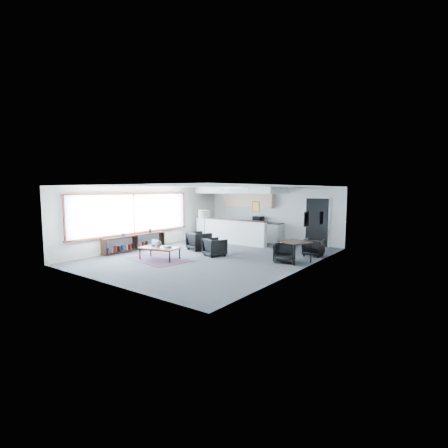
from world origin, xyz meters
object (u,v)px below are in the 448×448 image
Objects in this scene: armchair_right at (215,246)px; laptop at (154,244)px; floor_lamp at (204,215)px; coffee_table at (160,248)px; dining_chair_near at (284,254)px; dining_table at (295,243)px; book_stack at (167,247)px; dining_chair_far at (313,248)px; ceramic_pot at (158,244)px; armchair_left at (199,240)px; microwave at (258,218)px.

laptop is at bearing 65.90° from armchair_right.
coffee_table is at bearing -92.48° from floor_lamp.
floor_lamp is at bearing -10.12° from armchair_right.
laptop is 0.57× the size of dining_chair_near.
dining_table is at bearing -143.20° from armchair_right.
laptop is 4.69m from dining_chair_near.
book_stack is (0.79, -0.06, -0.03)m from laptop.
floor_lamp is 3.80m from dining_chair_near.
dining_chair_far is at bearing 30.32° from coffee_table.
dining_chair_far is (4.03, 1.54, -1.13)m from floor_lamp.
armchair_left reaches higher than ceramic_pot.
ceramic_pot is at bearing -167.29° from book_stack.
coffee_table is 2.51× the size of dining_chair_near.
dining_table is at bearing 79.30° from dining_chair_far.
armchair_left is 0.75× the size of dining_table.
microwave reaches higher than coffee_table.
ceramic_pot is 4.77m from dining_table.
microwave is (-3.42, 3.29, 0.44)m from dining_table.
laptop is 0.56× the size of dining_chair_far.
dining_table reaches higher than dining_chair_near.
ceramic_pot reaches higher than dining_chair_near.
microwave is at bearing -34.25° from dining_chair_far.
armchair_left is at bearing 159.65° from dining_chair_near.
microwave reaches higher than dining_chair_far.
laptop reaches higher than dining_chair_far.
coffee_table is 0.16m from ceramic_pot.
armchair_right reaches higher than dining_table.
armchair_left is at bearing 79.77° from coffee_table.
dining_chair_far is (0.11, 1.40, -0.35)m from dining_table.
armchair_right is 0.44× the size of floor_lamp.
laptop reaches higher than dining_chair_near.
book_stack is at bearing -167.65° from dining_chair_near.
ceramic_pot is at bearing 76.83° from armchair_right.
dining_table is (4.05, 2.51, 0.09)m from ceramic_pot.
armchair_left is at bearing 15.23° from dining_chair_far.
floor_lamp reaches higher than book_stack.
laptop is at bearing 175.57° from book_stack.
armchair_right is at bearing 174.90° from armchair_left.
armchair_right is at bearing 42.67° from coffee_table.
floor_lamp is 4.00m from dining_table.
coffee_table is at bearing -96.42° from microwave.
dining_table is (4.02, 2.48, 0.25)m from coffee_table.
book_stack reaches higher than coffee_table.
dining_table is 4.77m from microwave.
dining_chair_far is at bearing 55.38° from dining_chair_near.
book_stack is 1.83m from armchair_right.
laptop is 0.21× the size of floor_lamp.
laptop is 2.15m from armchair_left.
floor_lamp is (0.55, 2.23, 0.92)m from laptop.
laptop is 0.46× the size of armchair_right.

